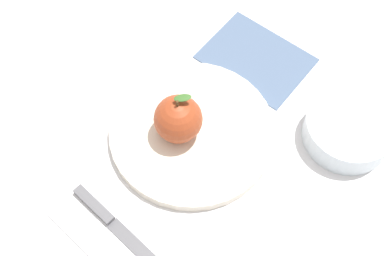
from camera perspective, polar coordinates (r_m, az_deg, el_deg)
The scene contains 6 objects.
ground_plane at distance 0.79m, azimuth -0.86°, elevation -2.39°, with size 2.40×2.40×0.00m, color silver.
dinner_plate at distance 0.80m, azimuth 0.00°, elevation -0.38°, with size 0.24×0.24×0.02m.
apple at distance 0.76m, azimuth -1.46°, elevation 0.95°, with size 0.07×0.07×0.08m.
side_bowl at distance 0.81m, azimuth 16.03°, elevation -0.04°, with size 0.13×0.13×0.04m.
knife at distance 0.75m, azimuth -7.88°, elevation -10.16°, with size 0.02×0.20×0.01m.
linen_napkin at distance 0.89m, azimuth 6.70°, elevation 7.25°, with size 0.12×0.16×0.00m, color slate.
Camera 1 is at (-0.26, -0.27, 0.70)m, focal length 51.18 mm.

